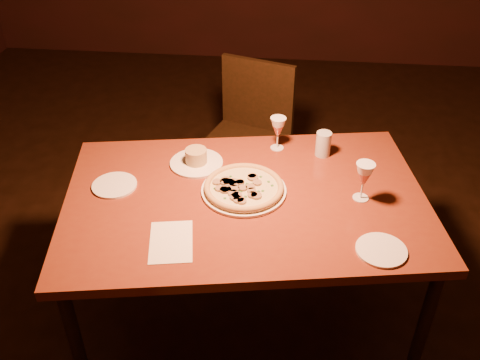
# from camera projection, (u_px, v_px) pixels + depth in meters

# --- Properties ---
(floor) EXTENTS (7.00, 7.00, 0.00)m
(floor) POSITION_uv_depth(u_px,v_px,m) (266.00, 339.00, 2.63)
(floor) COLOR black
(floor) RESTS_ON ground
(dining_table) EXTENTS (1.66, 1.22, 0.81)m
(dining_table) POSITION_uv_depth(u_px,v_px,m) (246.00, 210.00, 2.29)
(dining_table) COLOR maroon
(dining_table) RESTS_ON floor
(chair_far) EXTENTS (0.58, 0.58, 0.95)m
(chair_far) POSITION_uv_depth(u_px,v_px,m) (248.00, 133.00, 3.21)
(chair_far) COLOR black
(chair_far) RESTS_ON floor
(pizza_plate) EXTENTS (0.36, 0.36, 0.04)m
(pizza_plate) POSITION_uv_depth(u_px,v_px,m) (244.00, 188.00, 2.26)
(pizza_plate) COLOR white
(pizza_plate) RESTS_ON dining_table
(ramekin_saucer) EXTENTS (0.24, 0.24, 0.08)m
(ramekin_saucer) POSITION_uv_depth(u_px,v_px,m) (196.00, 159.00, 2.43)
(ramekin_saucer) COLOR white
(ramekin_saucer) RESTS_ON dining_table
(wine_glass_far) EXTENTS (0.07, 0.07, 0.16)m
(wine_glass_far) POSITION_uv_depth(u_px,v_px,m) (278.00, 133.00, 2.51)
(wine_glass_far) COLOR #C45E51
(wine_glass_far) RESTS_ON dining_table
(wine_glass_right) EXTENTS (0.08, 0.08, 0.17)m
(wine_glass_right) POSITION_uv_depth(u_px,v_px,m) (363.00, 181.00, 2.19)
(wine_glass_right) COLOR #C45E51
(wine_glass_right) RESTS_ON dining_table
(water_tumbler) EXTENTS (0.07, 0.07, 0.12)m
(water_tumbler) POSITION_uv_depth(u_px,v_px,m) (323.00, 144.00, 2.47)
(water_tumbler) COLOR silver
(water_tumbler) RESTS_ON dining_table
(side_plate_left) EXTENTS (0.19, 0.19, 0.01)m
(side_plate_left) POSITION_uv_depth(u_px,v_px,m) (114.00, 185.00, 2.30)
(side_plate_left) COLOR white
(side_plate_left) RESTS_ON dining_table
(side_plate_near) EXTENTS (0.19, 0.19, 0.01)m
(side_plate_near) POSITION_uv_depth(u_px,v_px,m) (381.00, 250.00, 1.97)
(side_plate_near) COLOR white
(side_plate_near) RESTS_ON dining_table
(menu_card) EXTENTS (0.20, 0.26, 0.00)m
(menu_card) POSITION_uv_depth(u_px,v_px,m) (171.00, 242.00, 2.01)
(menu_card) COLOR white
(menu_card) RESTS_ON dining_table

